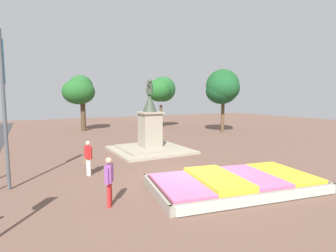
{
  "coord_description": "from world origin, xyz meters",
  "views": [
    {
      "loc": [
        -6.19,
        -9.55,
        3.69
      ],
      "look_at": [
        0.97,
        3.61,
        2.08
      ],
      "focal_mm": 28.0,
      "sensor_mm": 36.0,
      "label": 1
    }
  ],
  "objects_px": {
    "statue_monument": "(150,137)",
    "banner_pole": "(4,107)",
    "flower_planter": "(235,182)",
    "pedestrian_with_handbag": "(88,156)",
    "pedestrian_near_planter": "(109,178)"
  },
  "relations": [
    {
      "from": "statue_monument",
      "to": "banner_pole",
      "type": "xyz_separation_m",
      "value": [
        -8.25,
        -4.31,
        2.34
      ]
    },
    {
      "from": "flower_planter",
      "to": "statue_monument",
      "type": "bearing_deg",
      "value": 89.26
    },
    {
      "from": "pedestrian_with_handbag",
      "to": "pedestrian_near_planter",
      "type": "height_order",
      "value": "pedestrian_near_planter"
    },
    {
      "from": "banner_pole",
      "to": "pedestrian_near_planter",
      "type": "xyz_separation_m",
      "value": [
        3.1,
        -3.62,
        -2.37
      ]
    },
    {
      "from": "pedestrian_near_planter",
      "to": "pedestrian_with_handbag",
      "type": "bearing_deg",
      "value": 88.11
    },
    {
      "from": "flower_planter",
      "to": "pedestrian_with_handbag",
      "type": "distance_m",
      "value": 6.82
    },
    {
      "from": "flower_planter",
      "to": "banner_pole",
      "type": "xyz_separation_m",
      "value": [
        -8.14,
        4.28,
        3.12
      ]
    },
    {
      "from": "flower_planter",
      "to": "statue_monument",
      "type": "distance_m",
      "value": 8.62
    },
    {
      "from": "flower_planter",
      "to": "statue_monument",
      "type": "xyz_separation_m",
      "value": [
        0.11,
        8.59,
        0.77
      ]
    },
    {
      "from": "statue_monument",
      "to": "pedestrian_near_planter",
      "type": "relative_size",
      "value": 2.95
    },
    {
      "from": "banner_pole",
      "to": "pedestrian_with_handbag",
      "type": "relative_size",
      "value": 3.77
    },
    {
      "from": "statue_monument",
      "to": "pedestrian_near_planter",
      "type": "bearing_deg",
      "value": -123.05
    },
    {
      "from": "statue_monument",
      "to": "pedestrian_near_planter",
      "type": "distance_m",
      "value": 9.46
    },
    {
      "from": "banner_pole",
      "to": "pedestrian_with_handbag",
      "type": "xyz_separation_m",
      "value": [
        3.23,
        0.41,
        -2.41
      ]
    },
    {
      "from": "banner_pole",
      "to": "pedestrian_with_handbag",
      "type": "bearing_deg",
      "value": 7.16
    }
  ]
}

